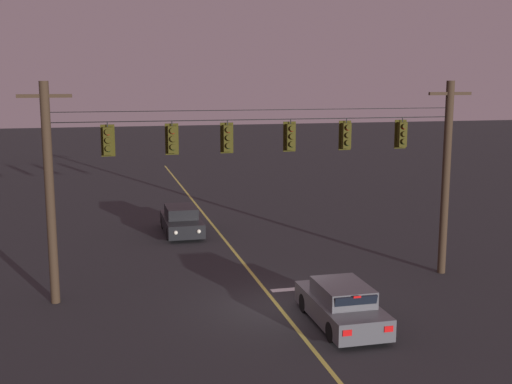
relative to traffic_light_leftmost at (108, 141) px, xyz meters
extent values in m
plane|color=#28282B|center=(5.55, -2.36, -5.71)|extent=(180.00, 180.00, 0.00)
cube|color=#D1C64C|center=(5.55, 6.02, -5.71)|extent=(0.14, 60.00, 0.01)
cube|color=silver|center=(7.45, -0.58, -5.71)|extent=(3.40, 0.36, 0.01)
cylinder|color=#38281C|center=(-2.03, 0.02, -1.83)|extent=(0.32, 0.32, 7.77)
cube|color=#38281C|center=(-2.03, 0.02, 1.55)|extent=(1.80, 0.12, 0.12)
cylinder|color=slate|center=(-2.03, 0.02, 1.20)|extent=(0.12, 0.12, 0.18)
cylinder|color=#38281C|center=(13.13, 0.02, -1.83)|extent=(0.32, 0.32, 7.77)
cube|color=#38281C|center=(13.13, 0.02, 1.55)|extent=(1.80, 0.12, 0.12)
cylinder|color=slate|center=(13.13, 0.02, 1.20)|extent=(0.12, 0.12, 0.18)
cylinder|color=black|center=(5.55, 0.02, 0.65)|extent=(15.16, 0.03, 0.03)
cylinder|color=black|center=(5.55, 0.02, 1.00)|extent=(15.16, 0.02, 0.02)
cylinder|color=black|center=(0.00, 0.02, 0.56)|extent=(0.04, 0.04, 0.18)
cube|color=#332D0A|center=(0.00, 0.02, -0.01)|extent=(0.32, 0.26, 0.96)
cube|color=#332D0A|center=(0.00, 0.16, -0.01)|extent=(0.48, 0.03, 1.12)
sphere|color=red|center=(0.00, -0.14, 0.28)|extent=(0.17, 0.17, 0.17)
cylinder|color=#332D0A|center=(0.00, -0.18, 0.33)|extent=(0.20, 0.10, 0.20)
sphere|color=#3D280A|center=(0.00, -0.14, -0.01)|extent=(0.17, 0.17, 0.17)
cylinder|color=#332D0A|center=(0.00, -0.18, 0.04)|extent=(0.20, 0.10, 0.20)
sphere|color=black|center=(0.00, -0.14, -0.29)|extent=(0.17, 0.17, 0.17)
cylinder|color=#332D0A|center=(0.00, -0.18, -0.25)|extent=(0.20, 0.10, 0.20)
cylinder|color=black|center=(2.23, 0.02, 0.56)|extent=(0.04, 0.04, 0.18)
cube|color=#332D0A|center=(2.23, 0.02, -0.01)|extent=(0.32, 0.26, 0.96)
cube|color=#332D0A|center=(2.23, 0.16, -0.01)|extent=(0.48, 0.03, 1.12)
sphere|color=red|center=(2.23, -0.14, 0.28)|extent=(0.17, 0.17, 0.17)
cylinder|color=#332D0A|center=(2.23, -0.18, 0.33)|extent=(0.20, 0.10, 0.20)
sphere|color=#3D280A|center=(2.23, -0.14, -0.01)|extent=(0.17, 0.17, 0.17)
cylinder|color=#332D0A|center=(2.23, -0.18, 0.04)|extent=(0.20, 0.10, 0.20)
sphere|color=black|center=(2.23, -0.14, -0.29)|extent=(0.17, 0.17, 0.17)
cylinder|color=#332D0A|center=(2.23, -0.18, -0.25)|extent=(0.20, 0.10, 0.20)
cylinder|color=black|center=(4.24, 0.02, 0.56)|extent=(0.04, 0.04, 0.18)
cube|color=#332D0A|center=(4.24, 0.02, -0.01)|extent=(0.32, 0.26, 0.96)
cube|color=#332D0A|center=(4.24, 0.16, -0.01)|extent=(0.48, 0.03, 1.12)
sphere|color=red|center=(4.24, -0.14, 0.28)|extent=(0.17, 0.17, 0.17)
cylinder|color=#332D0A|center=(4.24, -0.18, 0.33)|extent=(0.20, 0.10, 0.20)
sphere|color=#3D280A|center=(4.24, -0.14, -0.01)|extent=(0.17, 0.17, 0.17)
cylinder|color=#332D0A|center=(4.24, -0.18, 0.04)|extent=(0.20, 0.10, 0.20)
sphere|color=black|center=(4.24, -0.14, -0.29)|extent=(0.17, 0.17, 0.17)
cylinder|color=#332D0A|center=(4.24, -0.18, -0.25)|extent=(0.20, 0.10, 0.20)
cylinder|color=black|center=(6.62, 0.02, 0.56)|extent=(0.04, 0.04, 0.18)
cube|color=#332D0A|center=(6.62, 0.02, -0.01)|extent=(0.32, 0.26, 0.96)
cube|color=#332D0A|center=(6.62, 0.16, -0.01)|extent=(0.48, 0.03, 1.12)
sphere|color=red|center=(6.62, -0.14, 0.28)|extent=(0.17, 0.17, 0.17)
cylinder|color=#332D0A|center=(6.62, -0.18, 0.33)|extent=(0.20, 0.10, 0.20)
sphere|color=#3D280A|center=(6.62, -0.14, -0.01)|extent=(0.17, 0.17, 0.17)
cylinder|color=#332D0A|center=(6.62, -0.18, 0.04)|extent=(0.20, 0.10, 0.20)
sphere|color=black|center=(6.62, -0.14, -0.29)|extent=(0.17, 0.17, 0.17)
cylinder|color=#332D0A|center=(6.62, -0.18, -0.25)|extent=(0.20, 0.10, 0.20)
cylinder|color=black|center=(8.83, 0.02, 0.56)|extent=(0.04, 0.04, 0.18)
cube|color=#332D0A|center=(8.83, 0.02, -0.01)|extent=(0.32, 0.26, 0.96)
cube|color=#332D0A|center=(8.83, 0.16, -0.01)|extent=(0.48, 0.03, 1.12)
sphere|color=red|center=(8.83, -0.14, 0.28)|extent=(0.17, 0.17, 0.17)
cylinder|color=#332D0A|center=(8.83, -0.18, 0.33)|extent=(0.20, 0.10, 0.20)
sphere|color=#3D280A|center=(8.83, -0.14, -0.01)|extent=(0.17, 0.17, 0.17)
cylinder|color=#332D0A|center=(8.83, -0.18, 0.04)|extent=(0.20, 0.10, 0.20)
sphere|color=black|center=(8.83, -0.14, -0.29)|extent=(0.17, 0.17, 0.17)
cylinder|color=#332D0A|center=(8.83, -0.18, -0.25)|extent=(0.20, 0.10, 0.20)
cylinder|color=black|center=(11.14, 0.02, 0.56)|extent=(0.04, 0.04, 0.18)
cube|color=#332D0A|center=(11.14, 0.02, -0.01)|extent=(0.32, 0.26, 0.96)
cube|color=#332D0A|center=(11.14, 0.16, -0.01)|extent=(0.48, 0.03, 1.12)
sphere|color=red|center=(11.14, -0.14, 0.28)|extent=(0.17, 0.17, 0.17)
cylinder|color=#332D0A|center=(11.14, -0.18, 0.33)|extent=(0.20, 0.10, 0.20)
sphere|color=#3D280A|center=(11.14, -0.14, -0.01)|extent=(0.17, 0.17, 0.17)
cylinder|color=#332D0A|center=(11.14, -0.18, 0.04)|extent=(0.20, 0.10, 0.20)
sphere|color=black|center=(11.14, -0.14, -0.29)|extent=(0.17, 0.17, 0.17)
cylinder|color=#332D0A|center=(11.14, -0.18, -0.25)|extent=(0.20, 0.10, 0.20)
cube|color=#4C4C51|center=(7.07, -4.32, -5.20)|extent=(1.80, 4.30, 0.68)
cube|color=#4C4C51|center=(7.07, -4.44, -4.59)|extent=(1.51, 2.15, 0.54)
cube|color=black|center=(7.07, -3.50, -4.59)|extent=(1.40, 0.21, 0.48)
cube|color=black|center=(7.07, -5.50, -4.59)|extent=(1.37, 0.18, 0.46)
cylinder|color=black|center=(6.27, -2.99, -5.39)|extent=(0.22, 0.64, 0.64)
cylinder|color=black|center=(7.86, -2.99, -5.39)|extent=(0.22, 0.64, 0.64)
cylinder|color=black|center=(6.27, -5.65, -5.39)|extent=(0.22, 0.64, 0.64)
cylinder|color=black|center=(7.86, -5.65, -5.39)|extent=(0.22, 0.64, 0.64)
cube|color=red|center=(6.42, -6.49, -5.10)|extent=(0.28, 0.03, 0.18)
cube|color=red|center=(7.71, -6.49, -5.10)|extent=(0.28, 0.03, 0.18)
cube|color=red|center=(7.07, -5.61, -4.36)|extent=(0.24, 0.04, 0.06)
cube|color=black|center=(3.67, 9.40, -5.20)|extent=(1.80, 4.30, 0.68)
cube|color=black|center=(3.67, 9.52, -4.59)|extent=(1.51, 2.15, 0.54)
cube|color=black|center=(3.67, 8.58, -4.59)|extent=(1.40, 0.21, 0.48)
cube|color=black|center=(3.67, 10.58, -4.59)|extent=(1.37, 0.18, 0.46)
cylinder|color=black|center=(4.46, 8.07, -5.39)|extent=(0.22, 0.64, 0.64)
cylinder|color=black|center=(2.87, 8.07, -5.39)|extent=(0.22, 0.64, 0.64)
cylinder|color=black|center=(4.46, 10.73, -5.39)|extent=(0.22, 0.64, 0.64)
cylinder|color=black|center=(2.87, 10.73, -5.39)|extent=(0.22, 0.64, 0.64)
sphere|color=white|center=(4.22, 7.23, -5.14)|extent=(0.20, 0.20, 0.20)
sphere|color=white|center=(3.11, 7.23, -5.14)|extent=(0.20, 0.20, 0.20)
camera|label=1|loc=(-0.35, -23.04, 2.12)|focal=45.49mm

